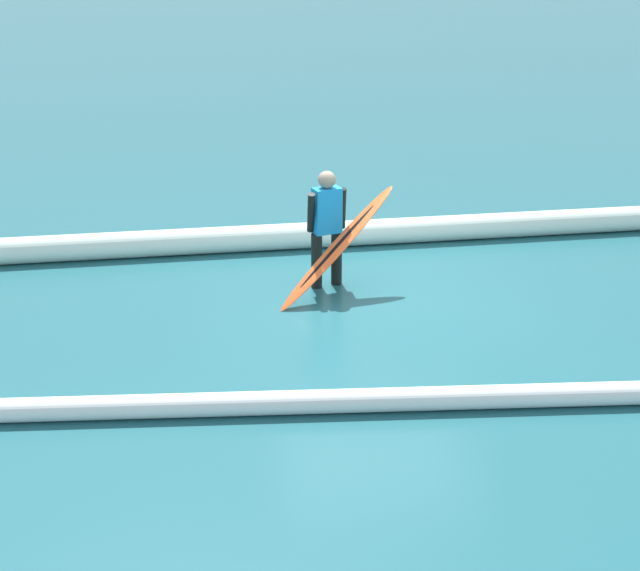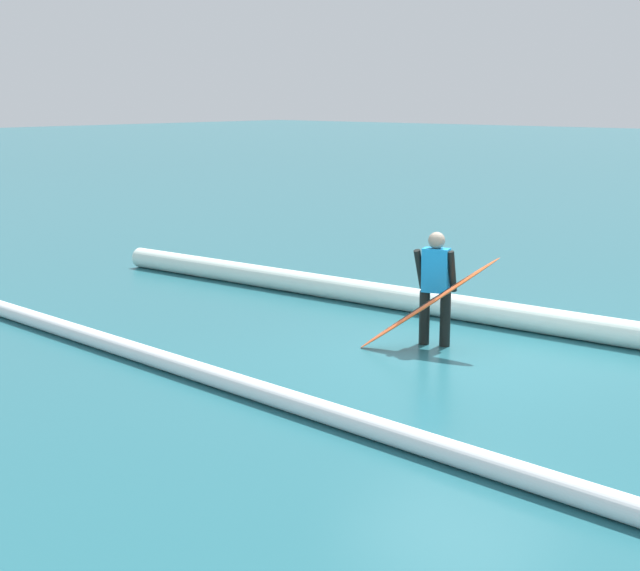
# 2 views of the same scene
# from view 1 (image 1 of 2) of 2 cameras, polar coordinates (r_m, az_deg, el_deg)

# --- Properties ---
(ground_plane) EXTENTS (161.28, 161.28, 0.00)m
(ground_plane) POSITION_cam_1_polar(r_m,az_deg,el_deg) (11.13, 3.67, -0.60)
(ground_plane) COLOR #215E69
(surfer) EXTENTS (0.50, 0.35, 1.50)m
(surfer) POSITION_cam_1_polar(r_m,az_deg,el_deg) (11.11, 0.43, 4.04)
(surfer) COLOR black
(surfer) RESTS_ON ground_plane
(surfboard) EXTENTS (1.64, 1.16, 1.28)m
(surfboard) POSITION_cam_1_polar(r_m,az_deg,el_deg) (10.91, 1.15, 2.47)
(surfboard) COLOR #E55926
(surfboard) RESTS_ON ground_plane
(wave_crest_foreground) EXTENTS (20.90, 1.50, 0.37)m
(wave_crest_foreground) POSITION_cam_1_polar(r_m,az_deg,el_deg) (13.42, 12.05, 3.82)
(wave_crest_foreground) COLOR white
(wave_crest_foreground) RESTS_ON ground_plane
(wave_crest_midground) EXTENTS (19.38, 1.17, 0.23)m
(wave_crest_midground) POSITION_cam_1_polar(r_m,az_deg,el_deg) (8.93, 15.88, -6.73)
(wave_crest_midground) COLOR white
(wave_crest_midground) RESTS_ON ground_plane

